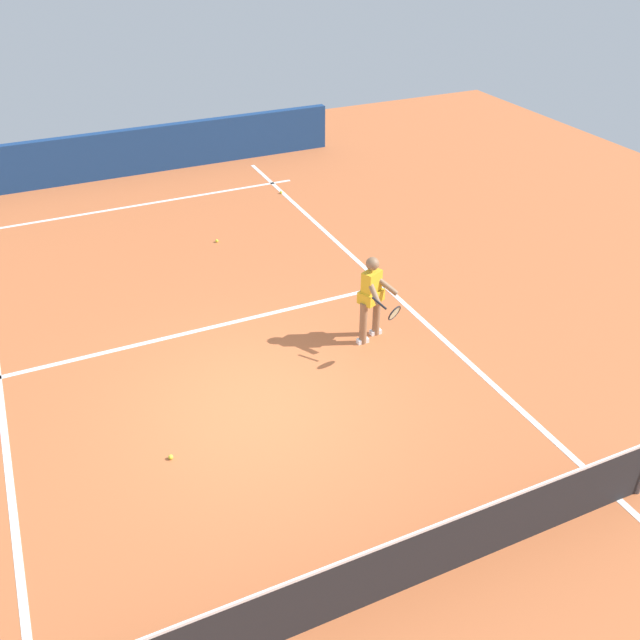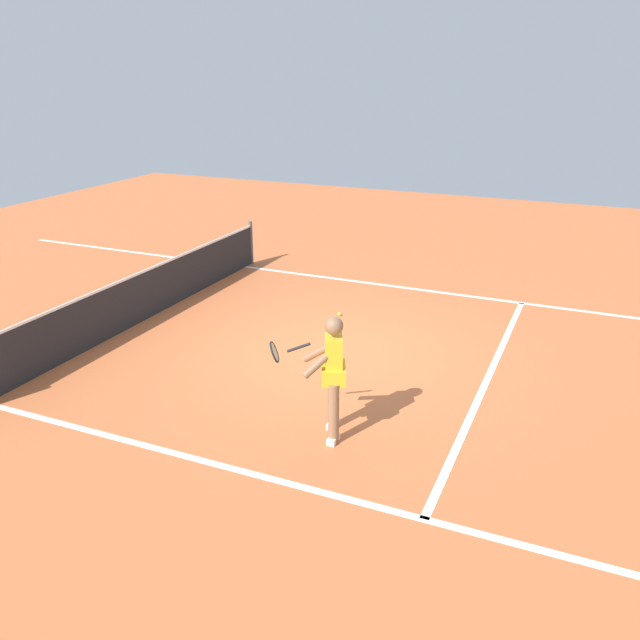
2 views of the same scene
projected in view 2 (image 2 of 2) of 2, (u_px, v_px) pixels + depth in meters
ground_plane at (340, 352)px, 10.47m from camera, size 28.17×28.17×0.00m
service_line_marking at (488, 377)px, 9.60m from camera, size 7.01×0.10×0.01m
sideline_left_marking at (224, 466)px, 7.48m from camera, size 0.10×19.67×0.01m
sideline_right_marking at (404, 288)px, 13.46m from camera, size 0.10×19.67×0.01m
court_net at (146, 294)px, 11.69m from camera, size 7.69×0.08×0.98m
tennis_player at (331, 372)px, 7.83m from camera, size 0.67×1.12×1.55m
tennis_ball_near at (339, 314)px, 11.95m from camera, size 0.07×0.07×0.07m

